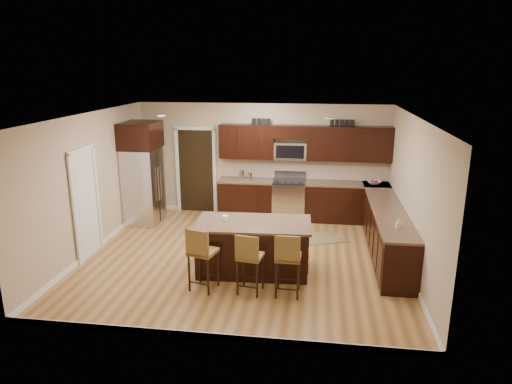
# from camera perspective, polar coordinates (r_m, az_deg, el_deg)

# --- Properties ---
(floor) EXTENTS (6.00, 6.00, 0.00)m
(floor) POSITION_cam_1_polar(r_m,az_deg,el_deg) (8.83, -1.46, -8.18)
(floor) COLOR #A57641
(floor) RESTS_ON ground
(ceiling) EXTENTS (6.00, 6.00, 0.00)m
(ceiling) POSITION_cam_1_polar(r_m,az_deg,el_deg) (8.13, -1.59, 9.52)
(ceiling) COLOR silver
(ceiling) RESTS_ON wall_back
(wall_back) EXTENTS (6.00, 0.00, 6.00)m
(wall_back) POSITION_cam_1_polar(r_m,az_deg,el_deg) (11.03, 0.81, 4.02)
(wall_back) COLOR tan
(wall_back) RESTS_ON floor
(wall_left) EXTENTS (0.00, 5.50, 5.50)m
(wall_left) POSITION_cam_1_polar(r_m,az_deg,el_deg) (9.34, -20.00, 0.95)
(wall_left) COLOR tan
(wall_left) RESTS_ON floor
(wall_right) EXTENTS (0.00, 5.50, 5.50)m
(wall_right) POSITION_cam_1_polar(r_m,az_deg,el_deg) (8.44, 19.01, -0.45)
(wall_right) COLOR tan
(wall_right) RESTS_ON floor
(base_cabinets) EXTENTS (4.02, 3.96, 0.92)m
(base_cabinets) POSITION_cam_1_polar(r_m,az_deg,el_deg) (9.93, 10.80, -2.88)
(base_cabinets) COLOR black
(base_cabinets) RESTS_ON floor
(upper_cabinets) EXTENTS (4.00, 0.33, 0.80)m
(upper_cabinets) POSITION_cam_1_polar(r_m,az_deg,el_deg) (10.70, 6.29, 6.24)
(upper_cabinets) COLOR black
(upper_cabinets) RESTS_ON wall_back
(range) EXTENTS (0.76, 0.64, 1.11)m
(range) POSITION_cam_1_polar(r_m,az_deg,el_deg) (10.89, 4.15, -0.93)
(range) COLOR silver
(range) RESTS_ON floor
(microwave) EXTENTS (0.76, 0.31, 0.40)m
(microwave) POSITION_cam_1_polar(r_m,az_deg,el_deg) (10.78, 4.32, 5.17)
(microwave) COLOR silver
(microwave) RESTS_ON upper_cabinets
(doorway) EXTENTS (0.85, 0.03, 2.06)m
(doorway) POSITION_cam_1_polar(r_m,az_deg,el_deg) (11.40, -7.47, 2.62)
(doorway) COLOR black
(doorway) RESTS_ON floor
(pantry_door) EXTENTS (0.03, 0.80, 2.04)m
(pantry_door) POSITION_cam_1_polar(r_m,az_deg,el_deg) (9.16, -20.55, -1.53)
(pantry_door) COLOR white
(pantry_door) RESTS_ON floor
(letter_decor) EXTENTS (2.20, 0.03, 0.15)m
(letter_decor) POSITION_cam_1_polar(r_m,az_deg,el_deg) (10.65, 5.58, 8.68)
(letter_decor) COLOR black
(letter_decor) RESTS_ON upper_cabinets
(island) EXTENTS (2.06, 1.15, 0.92)m
(island) POSITION_cam_1_polar(r_m,az_deg,el_deg) (8.12, -0.35, -7.07)
(island) COLOR black
(island) RESTS_ON floor
(stool_left) EXTENTS (0.49, 0.49, 1.08)m
(stool_left) POSITION_cam_1_polar(r_m,az_deg,el_deg) (7.40, -6.87, -7.46)
(stool_left) COLOR olive
(stool_left) RESTS_ON floor
(stool_mid) EXTENTS (0.44, 0.44, 1.03)m
(stool_mid) POSITION_cam_1_polar(r_m,az_deg,el_deg) (7.27, -0.88, -8.08)
(stool_mid) COLOR olive
(stool_mid) RESTS_ON floor
(stool_right) EXTENTS (0.40, 0.40, 1.06)m
(stool_right) POSITION_cam_1_polar(r_m,az_deg,el_deg) (7.20, 4.00, -8.17)
(stool_right) COLOR olive
(stool_right) RESTS_ON floor
(refrigerator) EXTENTS (0.79, 0.94, 2.35)m
(refrigerator) POSITION_cam_1_polar(r_m,az_deg,el_deg) (10.70, -13.99, 2.42)
(refrigerator) COLOR silver
(refrigerator) RESTS_ON floor
(floor_mat) EXTENTS (1.20, 1.03, 0.01)m
(floor_mat) POSITION_cam_1_polar(r_m,az_deg,el_deg) (9.83, 7.83, -5.77)
(floor_mat) COLOR olive
(floor_mat) RESTS_ON floor
(fruit_bowl) EXTENTS (0.36, 0.36, 0.08)m
(fruit_bowl) POSITION_cam_1_polar(r_m,az_deg,el_deg) (10.82, 14.52, 1.17)
(fruit_bowl) COLOR silver
(fruit_bowl) RESTS_ON base_cabinets
(soap_bottle) EXTENTS (0.08, 0.08, 0.17)m
(soap_bottle) POSITION_cam_1_polar(r_m,az_deg,el_deg) (7.97, 17.39, -3.82)
(soap_bottle) COLOR #B2B2B2
(soap_bottle) RESTS_ON base_cabinets
(canister_tall) EXTENTS (0.12, 0.12, 0.23)m
(canister_tall) POSITION_cam_1_polar(r_m,az_deg,el_deg) (10.87, -1.76, 2.15)
(canister_tall) COLOR silver
(canister_tall) RESTS_ON base_cabinets
(canister_short) EXTENTS (0.11, 0.11, 0.17)m
(canister_short) POSITION_cam_1_polar(r_m,az_deg,el_deg) (10.85, -0.75, 1.96)
(canister_short) COLOR silver
(canister_short) RESTS_ON base_cabinets
(island_jar) EXTENTS (0.10, 0.10, 0.10)m
(island_jar) POSITION_cam_1_polar(r_m,az_deg,el_deg) (8.01, -3.90, -3.29)
(island_jar) COLOR white
(island_jar) RESTS_ON island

